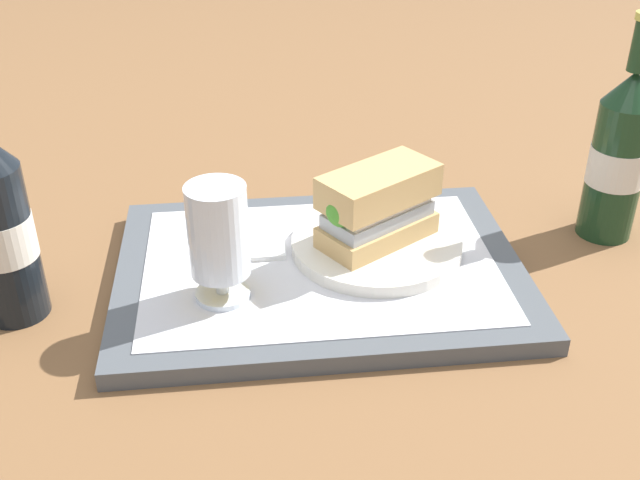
{
  "coord_description": "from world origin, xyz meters",
  "views": [
    {
      "loc": [
        0.08,
        0.7,
        0.47
      ],
      "look_at": [
        0.0,
        0.0,
        0.05
      ],
      "focal_mm": 43.28,
      "sensor_mm": 36.0,
      "label": 1
    }
  ],
  "objects_px": {
    "plate": "(377,245)",
    "second_bottle": "(619,154)",
    "beer_glass": "(219,237)",
    "sandwich": "(376,206)"
  },
  "relations": [
    {
      "from": "plate",
      "to": "second_bottle",
      "type": "height_order",
      "value": "second_bottle"
    },
    {
      "from": "plate",
      "to": "beer_glass",
      "type": "relative_size",
      "value": 1.52
    },
    {
      "from": "beer_glass",
      "to": "sandwich",
      "type": "bearing_deg",
      "value": -157.75
    },
    {
      "from": "plate",
      "to": "sandwich",
      "type": "bearing_deg",
      "value": 32.83
    },
    {
      "from": "sandwich",
      "to": "second_bottle",
      "type": "distance_m",
      "value": 0.29
    },
    {
      "from": "plate",
      "to": "sandwich",
      "type": "height_order",
      "value": "sandwich"
    },
    {
      "from": "beer_glass",
      "to": "second_bottle",
      "type": "height_order",
      "value": "second_bottle"
    },
    {
      "from": "beer_glass",
      "to": "second_bottle",
      "type": "xyz_separation_m",
      "value": [
        -0.46,
        -0.11,
        0.01
      ]
    },
    {
      "from": "beer_glass",
      "to": "second_bottle",
      "type": "relative_size",
      "value": 0.47
    },
    {
      "from": "second_bottle",
      "to": "plate",
      "type": "bearing_deg",
      "value": 8.4
    }
  ]
}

